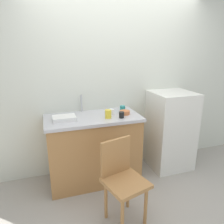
# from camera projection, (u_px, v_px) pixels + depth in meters

# --- Properties ---
(ground_plane) EXTENTS (8.00, 8.00, 0.00)m
(ground_plane) POSITION_uv_depth(u_px,v_px,m) (142.00, 201.00, 2.58)
(ground_plane) COLOR #9E998E
(back_wall) EXTENTS (4.80, 0.10, 2.70)m
(back_wall) POSITION_uv_depth(u_px,v_px,m) (116.00, 80.00, 3.10)
(back_wall) COLOR silver
(back_wall) RESTS_ON ground_plane
(cabinet_base) EXTENTS (1.20, 0.60, 0.90)m
(cabinet_base) POSITION_uv_depth(u_px,v_px,m) (94.00, 150.00, 2.91)
(cabinet_base) COLOR #A87542
(cabinet_base) RESTS_ON ground_plane
(countertop) EXTENTS (1.24, 0.64, 0.04)m
(countertop) POSITION_uv_depth(u_px,v_px,m) (93.00, 118.00, 2.77)
(countertop) COLOR #B7B7BC
(countertop) RESTS_ON cabinet_base
(faucet) EXTENTS (0.02, 0.02, 0.24)m
(faucet) POSITION_uv_depth(u_px,v_px,m) (82.00, 103.00, 2.93)
(faucet) COLOR #B7B7BC
(faucet) RESTS_ON countertop
(refrigerator) EXTENTS (0.60, 0.58, 1.18)m
(refrigerator) POSITION_uv_depth(u_px,v_px,m) (170.00, 130.00, 3.23)
(refrigerator) COLOR silver
(refrigerator) RESTS_ON ground_plane
(chair) EXTENTS (0.49, 0.49, 0.89)m
(chair) POSITION_uv_depth(u_px,v_px,m) (122.00, 178.00, 2.20)
(chair) COLOR #A87542
(chair) RESTS_ON ground_plane
(dish_tray) EXTENTS (0.28, 0.20, 0.05)m
(dish_tray) POSITION_uv_depth(u_px,v_px,m) (64.00, 118.00, 2.62)
(dish_tray) COLOR white
(dish_tray) RESTS_ON countertop
(terracotta_bowl) EXTENTS (0.14, 0.14, 0.05)m
(terracotta_bowl) POSITION_uv_depth(u_px,v_px,m) (125.00, 113.00, 2.84)
(terracotta_bowl) COLOR #C67042
(terracotta_bowl) RESTS_ON countertop
(cup_black) EXTENTS (0.07, 0.07, 0.08)m
(cup_black) POSITION_uv_depth(u_px,v_px,m) (122.00, 115.00, 2.70)
(cup_black) COLOR black
(cup_black) RESTS_ON countertop
(cup_white) EXTENTS (0.07, 0.07, 0.07)m
(cup_white) POSITION_uv_depth(u_px,v_px,m) (111.00, 112.00, 2.83)
(cup_white) COLOR white
(cup_white) RESTS_ON countertop
(cup_teal) EXTENTS (0.07, 0.07, 0.08)m
(cup_teal) POSITION_uv_depth(u_px,v_px,m) (123.00, 109.00, 2.96)
(cup_teal) COLOR teal
(cup_teal) RESTS_ON countertop
(cup_yellow) EXTENTS (0.08, 0.08, 0.11)m
(cup_yellow) POSITION_uv_depth(u_px,v_px,m) (108.00, 114.00, 2.68)
(cup_yellow) COLOR yellow
(cup_yellow) RESTS_ON countertop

